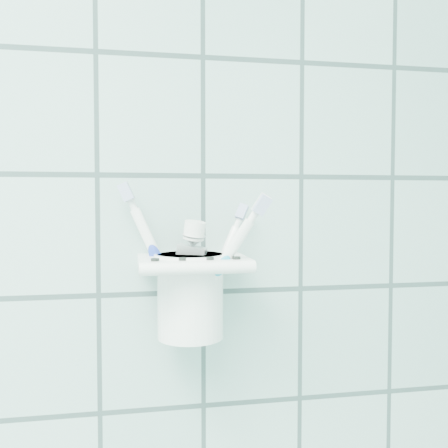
% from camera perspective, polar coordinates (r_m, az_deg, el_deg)
% --- Properties ---
extents(holder_bracket, '(0.13, 0.11, 0.04)m').
position_cam_1_polar(holder_bracket, '(0.62, -3.61, -4.58)').
color(holder_bracket, white).
rests_on(holder_bracket, wall_back).
extents(cup, '(0.09, 0.09, 0.11)m').
position_cam_1_polar(cup, '(0.63, -3.86, -7.82)').
color(cup, white).
rests_on(cup, holder_bracket).
extents(toothbrush_pink, '(0.08, 0.03, 0.20)m').
position_cam_1_polar(toothbrush_pink, '(0.63, -3.97, -2.87)').
color(toothbrush_pink, white).
rests_on(toothbrush_pink, cup).
extents(toothbrush_blue, '(0.08, 0.05, 0.17)m').
position_cam_1_polar(toothbrush_blue, '(0.61, -3.77, -4.16)').
color(toothbrush_blue, white).
rests_on(toothbrush_blue, cup).
extents(toothbrush_orange, '(0.09, 0.05, 0.19)m').
position_cam_1_polar(toothbrush_orange, '(0.61, -5.36, -3.07)').
color(toothbrush_orange, white).
rests_on(toothbrush_orange, cup).
extents(toothpaste_tube, '(0.05, 0.04, 0.15)m').
position_cam_1_polar(toothpaste_tube, '(0.63, -4.88, -4.83)').
color(toothpaste_tube, silver).
rests_on(toothpaste_tube, cup).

